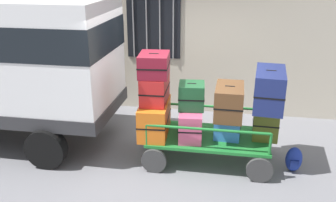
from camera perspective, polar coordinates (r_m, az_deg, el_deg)
ground_plane at (r=6.84m, az=1.38°, el=-8.04°), size 40.00×40.00×0.00m
building_wall at (r=8.27m, az=3.92°, el=15.21°), size 12.00×0.38×5.00m
luggage_cart at (r=6.47m, az=6.26°, el=-6.12°), size 2.13×1.18×0.47m
cart_railing at (r=6.30m, az=6.40°, el=-2.88°), size 2.01×1.04×0.38m
suitcase_left_bottom at (r=6.39m, az=-2.10°, el=-2.65°), size 0.54×0.99×0.57m
suitcase_left_middle at (r=6.26m, az=-2.04°, el=1.96°), size 0.45×0.77×0.47m
suitcase_left_top at (r=6.09m, az=-2.18°, el=5.63°), size 0.54×0.67×0.38m
suitcase_midleft_bottom at (r=6.33m, az=3.52°, el=-3.30°), size 0.46×0.88×0.50m
suitcase_midleft_middle at (r=6.19m, az=3.66°, el=0.81°), size 0.47×0.51×0.44m
suitcase_center_bottom at (r=6.36m, az=9.20°, el=-3.85°), size 0.46×0.47×0.41m
suitcase_center_middle at (r=6.13m, az=9.44°, el=-0.07°), size 0.47×0.79×0.53m
suitcase_midright_bottom at (r=6.37m, az=14.91°, el=-3.35°), size 0.43×0.32×0.60m
suitcase_midright_middle at (r=6.15m, az=15.43°, el=1.83°), size 0.55×0.99×0.62m
backpack at (r=6.53m, az=18.91°, el=-8.57°), size 0.27×0.22×0.44m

